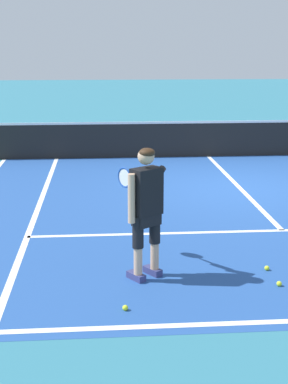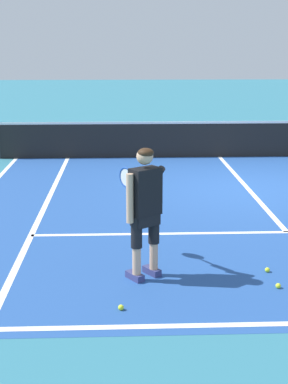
{
  "view_description": "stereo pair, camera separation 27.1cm",
  "coord_description": "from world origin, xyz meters",
  "px_view_note": "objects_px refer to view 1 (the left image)",
  "views": [
    {
      "loc": [
        -2.93,
        -11.39,
        2.92
      ],
      "look_at": [
        -2.37,
        -4.23,
        1.05
      ],
      "focal_mm": 52.55,
      "sensor_mm": 36.0,
      "label": 1
    },
    {
      "loc": [
        -2.66,
        -11.41,
        2.92
      ],
      "look_at": [
        -2.37,
        -4.23,
        1.05
      ],
      "focal_mm": 52.55,
      "sensor_mm": 36.0,
      "label": 2
    }
  ],
  "objects_px": {
    "tennis_ball_near_feet": "(267,268)",
    "tennis_ball_mid_court": "(279,284)",
    "tennis_ball_by_baseline": "(125,308)",
    "tennis_player": "(145,204)"
  },
  "relations": [
    {
      "from": "tennis_ball_near_feet",
      "to": "tennis_ball_mid_court",
      "type": "relative_size",
      "value": 1.0
    },
    {
      "from": "tennis_ball_by_baseline",
      "to": "tennis_ball_near_feet",
      "type": "bearing_deg",
      "value": 27.9
    },
    {
      "from": "tennis_ball_near_feet",
      "to": "tennis_ball_mid_court",
      "type": "xyz_separation_m",
      "value": [
        0.0,
        -0.51,
        0.0
      ]
    },
    {
      "from": "tennis_ball_near_feet",
      "to": "tennis_ball_by_baseline",
      "type": "height_order",
      "value": "same"
    },
    {
      "from": "tennis_ball_near_feet",
      "to": "tennis_ball_mid_court",
      "type": "distance_m",
      "value": 0.51
    },
    {
      "from": "tennis_player",
      "to": "tennis_ball_by_baseline",
      "type": "xyz_separation_m",
      "value": [
        -0.31,
        -0.94,
        -0.96
      ]
    },
    {
      "from": "tennis_ball_mid_court",
      "to": "tennis_ball_by_baseline",
      "type": "bearing_deg",
      "value": -165.14
    },
    {
      "from": "tennis_player",
      "to": "tennis_ball_near_feet",
      "type": "distance_m",
      "value": 1.91
    },
    {
      "from": "tennis_ball_by_baseline",
      "to": "tennis_player",
      "type": "bearing_deg",
      "value": 71.96
    },
    {
      "from": "tennis_ball_mid_court",
      "to": "tennis_player",
      "type": "bearing_deg",
      "value": 165.7
    }
  ]
}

